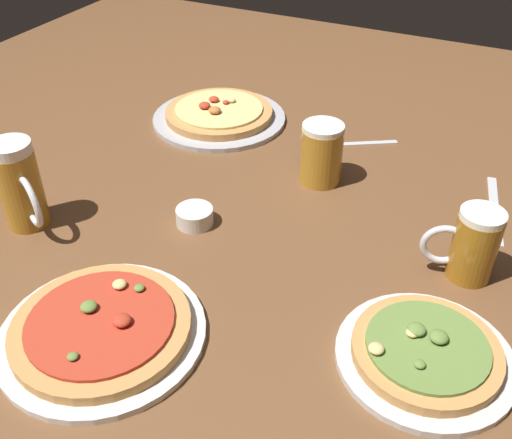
% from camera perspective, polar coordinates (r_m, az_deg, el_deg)
% --- Properties ---
extents(ground_plane, '(2.40, 2.40, 0.03)m').
position_cam_1_polar(ground_plane, '(1.15, 0.00, -1.40)').
color(ground_plane, brown).
extents(pizza_plate_near, '(0.32, 0.32, 0.05)m').
position_cam_1_polar(pizza_plate_near, '(0.95, -14.56, -10.16)').
color(pizza_plate_near, silver).
rests_on(pizza_plate_near, ground_plane).
extents(pizza_plate_far, '(0.33, 0.33, 0.05)m').
position_cam_1_polar(pizza_plate_far, '(1.52, -3.56, 9.97)').
color(pizza_plate_far, '#B2B2B7').
rests_on(pizza_plate_far, ground_plane).
extents(pizza_plate_side, '(0.26, 0.26, 0.05)m').
position_cam_1_polar(pizza_plate_side, '(0.93, 15.93, -12.21)').
color(pizza_plate_side, silver).
rests_on(pizza_plate_side, ground_plane).
extents(beer_mug_dark, '(0.12, 0.11, 0.13)m').
position_cam_1_polar(beer_mug_dark, '(1.26, 6.21, 6.38)').
color(beer_mug_dark, '#B27A23').
rests_on(beer_mug_dark, ground_plane).
extents(beer_mug_amber, '(0.13, 0.09, 0.18)m').
position_cam_1_polar(beer_mug_amber, '(1.19, -21.64, 2.97)').
color(beer_mug_amber, '#B27A23').
rests_on(beer_mug_amber, ground_plane).
extents(beer_mug_pale, '(0.13, 0.08, 0.13)m').
position_cam_1_polar(beer_mug_pale, '(1.06, 20.01, -2.30)').
color(beer_mug_pale, '#9E6619').
rests_on(beer_mug_pale, ground_plane).
extents(ramekin_sauce, '(0.07, 0.07, 0.03)m').
position_cam_1_polar(ramekin_sauce, '(1.15, -5.90, 0.31)').
color(ramekin_sauce, silver).
rests_on(ramekin_sauce, ground_plane).
extents(fork_left, '(0.19, 0.12, 0.01)m').
position_cam_1_polar(fork_left, '(1.43, 9.20, 7.21)').
color(fork_left, silver).
rests_on(fork_left, ground_plane).
extents(knife_right, '(0.07, 0.24, 0.01)m').
position_cam_1_polar(knife_right, '(1.28, 21.88, 0.94)').
color(knife_right, silver).
rests_on(knife_right, ground_plane).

